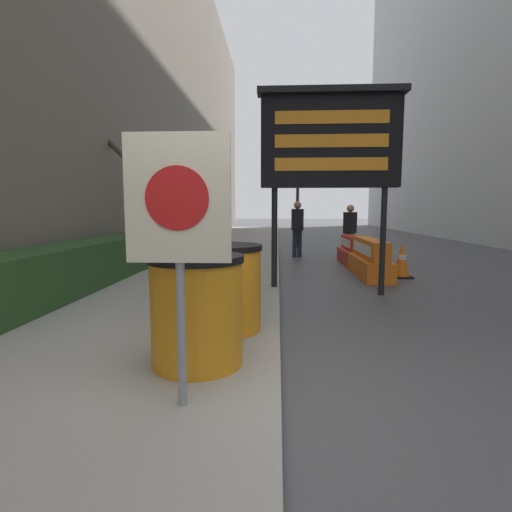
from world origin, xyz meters
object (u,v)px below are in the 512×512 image
traffic_cone_near (402,260)px  pedestrian_passerby (350,227)px  jersey_barrier_orange_near (370,260)px  pedestrian_worker (297,224)px  barrel_drum_foreground (197,310)px  jersey_barrier_red_striped (352,251)px  traffic_light_near_curb (298,170)px  warning_sign (178,217)px  message_board (330,142)px  barrel_drum_middle (225,287)px

traffic_cone_near → pedestrian_passerby: (-0.56, 3.13, 0.57)m
jersey_barrier_orange_near → pedestrian_worker: 3.79m
barrel_drum_foreground → pedestrian_passerby: bearing=71.7°
jersey_barrier_orange_near → jersey_barrier_red_striped: size_ratio=1.30×
traffic_cone_near → traffic_light_near_curb: traffic_light_near_curb is taller
warning_sign → jersey_barrier_red_striped: (2.66, 8.31, -1.08)m
barrel_drum_foreground → warning_sign: 1.10m
jersey_barrier_red_striped → pedestrian_worker: 2.09m
jersey_barrier_red_striped → traffic_light_near_curb: bearing=104.1°
warning_sign → pedestrian_worker: bearing=82.7°
barrel_drum_foreground → traffic_cone_near: size_ratio=1.24×
barrel_drum_foreground → message_board: size_ratio=0.28×
barrel_drum_foreground → traffic_light_near_curb: 12.82m
barrel_drum_foreground → jersey_barrier_orange_near: barrel_drum_foreground is taller
barrel_drum_middle → jersey_barrier_red_striped: 7.06m
pedestrian_worker → message_board: bearing=170.7°
jersey_barrier_red_striped → barrel_drum_foreground: bearing=-109.7°
message_board → warning_sign: bearing=-109.4°
traffic_light_near_curb → pedestrian_passerby: size_ratio=2.60×
message_board → jersey_barrier_orange_near: size_ratio=1.57×
barrel_drum_foreground → message_board: 4.33m
jersey_barrier_orange_near → jersey_barrier_red_striped: 2.08m
traffic_light_near_curb → traffic_cone_near: bearing=-75.3°
barrel_drum_foreground → traffic_cone_near: 6.30m
barrel_drum_foreground → jersey_barrier_red_striped: barrel_drum_foreground is taller
traffic_light_near_curb → warning_sign: bearing=-96.1°
barrel_drum_middle → warning_sign: size_ratio=0.52×
message_board → barrel_drum_middle: bearing=-119.7°
warning_sign → traffic_light_near_curb: 13.43m
warning_sign → pedestrian_worker: warning_sign is taller
barrel_drum_foreground → jersey_barrier_red_striped: (2.71, 7.57, -0.27)m
warning_sign → message_board: message_board is taller
jersey_barrier_orange_near → traffic_light_near_curb: (-1.24, 7.03, 2.64)m
pedestrian_worker → jersey_barrier_red_striped: bearing=-146.2°
pedestrian_worker → pedestrian_passerby: 1.58m
traffic_cone_near → pedestrian_passerby: 3.23m
warning_sign → pedestrian_worker: (1.25, 9.69, -0.41)m
barrel_drum_middle → jersey_barrier_red_striped: (2.59, 6.56, -0.27)m
warning_sign → pedestrian_passerby: 9.63m
warning_sign → pedestrian_worker: size_ratio=1.07×
message_board → pedestrian_passerby: message_board is taller
barrel_drum_foreground → traffic_cone_near: (3.35, 5.33, -0.23)m
jersey_barrier_orange_near → pedestrian_worker: size_ratio=1.28×
traffic_light_near_curb → pedestrian_passerby: traffic_light_near_curb is taller
message_board → pedestrian_passerby: (1.24, 4.94, -1.64)m
traffic_cone_near → pedestrian_worker: size_ratio=0.45×
barrel_drum_foreground → pedestrian_worker: size_ratio=0.56×
barrel_drum_middle → jersey_barrier_red_striped: size_ratio=0.57×
barrel_drum_foreground → message_board: (1.55, 3.53, 1.97)m
warning_sign → jersey_barrier_orange_near: size_ratio=0.84×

